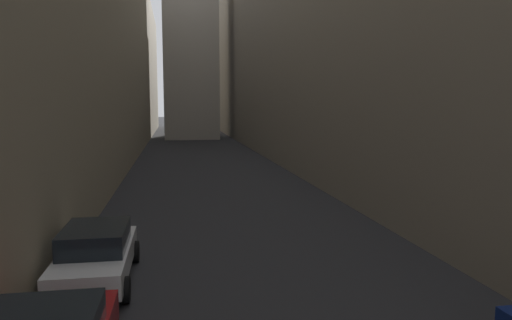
% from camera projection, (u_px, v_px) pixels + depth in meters
% --- Properties ---
extents(ground_plane, '(264.00, 264.00, 0.00)m').
position_uv_depth(ground_plane, '(201.00, 155.00, 43.42)').
color(ground_plane, '#232326').
extents(building_block_left, '(13.53, 108.00, 20.19)m').
position_uv_depth(building_block_left, '(59.00, 42.00, 42.13)').
color(building_block_left, gray).
rests_on(building_block_left, ground).
extents(building_block_right, '(12.87, 108.00, 21.85)m').
position_uv_depth(building_block_right, '(321.00, 39.00, 46.11)').
color(building_block_right, '#756B5B').
rests_on(building_block_right, ground).
extents(parked_car_left_third, '(1.94, 4.35, 1.49)m').
position_uv_depth(parked_car_left_third, '(96.00, 253.00, 12.37)').
color(parked_car_left_third, silver).
rests_on(parked_car_left_third, ground).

